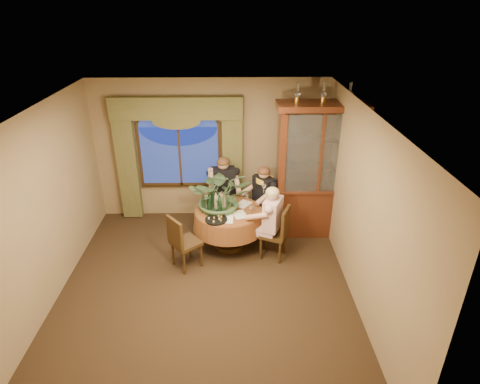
{
  "coord_description": "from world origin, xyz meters",
  "views": [
    {
      "loc": [
        0.45,
        -4.92,
        4.13
      ],
      "look_at": [
        0.56,
        1.25,
        1.1
      ],
      "focal_mm": 30.0,
      "sensor_mm": 36.0,
      "label": 1
    }
  ],
  "objects_px": {
    "china_cabinet": "(317,172)",
    "person_back": "(224,191)",
    "chair_front_left": "(186,241)",
    "person_pink": "(272,223)",
    "oil_lamp_left": "(297,93)",
    "olive_bowl": "(232,210)",
    "dining_table": "(229,228)",
    "wine_bottle_4": "(216,201)",
    "chair_back_right": "(261,208)",
    "person_scarf": "(264,200)",
    "wine_bottle_1": "(204,204)",
    "stoneware_vase": "(222,200)",
    "wine_bottle_2": "(220,204)",
    "wine_bottle_0": "(206,200)",
    "oil_lamp_right": "(350,92)",
    "oil_lamp_center": "(324,93)",
    "wine_bottle_3": "(213,197)",
    "chair_back": "(222,203)",
    "wine_bottle_5": "(209,202)",
    "chair_right": "(274,232)",
    "centerpiece_plant": "(221,173)"
  },
  "relations": [
    {
      "from": "dining_table",
      "to": "oil_lamp_left",
      "type": "relative_size",
      "value": 3.75
    },
    {
      "from": "person_scarf",
      "to": "wine_bottle_0",
      "type": "distance_m",
      "value": 1.17
    },
    {
      "from": "chair_back",
      "to": "wine_bottle_5",
      "type": "distance_m",
      "value": 0.95
    },
    {
      "from": "person_scarf",
      "to": "chair_right",
      "type": "bearing_deg",
      "value": 149.47
    },
    {
      "from": "chair_front_left",
      "to": "person_pink",
      "type": "xyz_separation_m",
      "value": [
        1.45,
        0.24,
        0.19
      ]
    },
    {
      "from": "china_cabinet",
      "to": "wine_bottle_1",
      "type": "height_order",
      "value": "china_cabinet"
    },
    {
      "from": "chair_front_left",
      "to": "person_scarf",
      "type": "relative_size",
      "value": 0.71
    },
    {
      "from": "chair_back_right",
      "to": "wine_bottle_2",
      "type": "distance_m",
      "value": 1.08
    },
    {
      "from": "chair_right",
      "to": "olive_bowl",
      "type": "relative_size",
      "value": 5.74
    },
    {
      "from": "wine_bottle_1",
      "to": "chair_front_left",
      "type": "bearing_deg",
      "value": -119.32
    },
    {
      "from": "chair_front_left",
      "to": "stoneware_vase",
      "type": "relative_size",
      "value": 3.56
    },
    {
      "from": "chair_right",
      "to": "wine_bottle_1",
      "type": "bearing_deg",
      "value": 101.33
    },
    {
      "from": "stoneware_vase",
      "to": "chair_back_right",
      "type": "bearing_deg",
      "value": 29.82
    },
    {
      "from": "oil_lamp_right",
      "to": "person_back",
      "type": "relative_size",
      "value": 0.24
    },
    {
      "from": "dining_table",
      "to": "chair_back_right",
      "type": "distance_m",
      "value": 0.83
    },
    {
      "from": "chair_back",
      "to": "wine_bottle_2",
      "type": "xyz_separation_m",
      "value": [
        -0.01,
        -0.88,
        0.44
      ]
    },
    {
      "from": "chair_back",
      "to": "centerpiece_plant",
      "type": "bearing_deg",
      "value": 81.22
    },
    {
      "from": "person_back",
      "to": "wine_bottle_4",
      "type": "xyz_separation_m",
      "value": [
        -0.11,
        -0.8,
        0.2
      ]
    },
    {
      "from": "oil_lamp_center",
      "to": "china_cabinet",
      "type": "bearing_deg",
      "value": 0.0
    },
    {
      "from": "person_scarf",
      "to": "stoneware_vase",
      "type": "xyz_separation_m",
      "value": [
        -0.77,
        -0.4,
        0.21
      ]
    },
    {
      "from": "person_back",
      "to": "olive_bowl",
      "type": "height_order",
      "value": "person_back"
    },
    {
      "from": "chair_back_right",
      "to": "wine_bottle_0",
      "type": "height_order",
      "value": "wine_bottle_0"
    },
    {
      "from": "oil_lamp_left",
      "to": "chair_back_right",
      "type": "distance_m",
      "value": 2.27
    },
    {
      "from": "dining_table",
      "to": "wine_bottle_3",
      "type": "distance_m",
      "value": 0.64
    },
    {
      "from": "chair_back_right",
      "to": "person_back",
      "type": "xyz_separation_m",
      "value": [
        -0.72,
        0.27,
        0.24
      ]
    },
    {
      "from": "chair_back_right",
      "to": "person_scarf",
      "type": "relative_size",
      "value": 0.71
    },
    {
      "from": "dining_table",
      "to": "oil_lamp_left",
      "type": "height_order",
      "value": "oil_lamp_left"
    },
    {
      "from": "chair_front_left",
      "to": "wine_bottle_4",
      "type": "xyz_separation_m",
      "value": [
        0.49,
        0.59,
        0.44
      ]
    },
    {
      "from": "dining_table",
      "to": "china_cabinet",
      "type": "bearing_deg",
      "value": 17.34
    },
    {
      "from": "wine_bottle_3",
      "to": "chair_right",
      "type": "bearing_deg",
      "value": -25.85
    },
    {
      "from": "china_cabinet",
      "to": "person_back",
      "type": "xyz_separation_m",
      "value": [
        -1.71,
        0.31,
        -0.54
      ]
    },
    {
      "from": "china_cabinet",
      "to": "person_scarf",
      "type": "relative_size",
      "value": 1.85
    },
    {
      "from": "wine_bottle_1",
      "to": "wine_bottle_2",
      "type": "distance_m",
      "value": 0.28
    },
    {
      "from": "olive_bowl",
      "to": "person_back",
      "type": "bearing_deg",
      "value": 100.73
    },
    {
      "from": "oil_lamp_center",
      "to": "chair_back_right",
      "type": "distance_m",
      "value": 2.41
    },
    {
      "from": "stoneware_vase",
      "to": "wine_bottle_1",
      "type": "distance_m",
      "value": 0.38
    },
    {
      "from": "person_back",
      "to": "wine_bottle_2",
      "type": "height_order",
      "value": "person_back"
    },
    {
      "from": "chair_right",
      "to": "wine_bottle_2",
      "type": "height_order",
      "value": "wine_bottle_2"
    },
    {
      "from": "chair_right",
      "to": "chair_back_right",
      "type": "distance_m",
      "value": 0.87
    },
    {
      "from": "oil_lamp_center",
      "to": "olive_bowl",
      "type": "bearing_deg",
      "value": -159.77
    },
    {
      "from": "dining_table",
      "to": "china_cabinet",
      "type": "xyz_separation_m",
      "value": [
        1.6,
        0.5,
        0.88
      ]
    },
    {
      "from": "oil_lamp_left",
      "to": "chair_back",
      "type": "xyz_separation_m",
      "value": [
        -1.3,
        0.3,
        -2.2
      ]
    },
    {
      "from": "chair_front_left",
      "to": "wine_bottle_3",
      "type": "distance_m",
      "value": 0.97
    },
    {
      "from": "oil_lamp_center",
      "to": "person_scarf",
      "type": "bearing_deg",
      "value": 178.91
    },
    {
      "from": "oil_lamp_center",
      "to": "wine_bottle_0",
      "type": "bearing_deg",
      "value": -167.51
    },
    {
      "from": "china_cabinet",
      "to": "chair_front_left",
      "type": "bearing_deg",
      "value": -155.04
    },
    {
      "from": "oil_lamp_left",
      "to": "olive_bowl",
      "type": "distance_m",
      "value": 2.27
    },
    {
      "from": "oil_lamp_center",
      "to": "dining_table",
      "type": "bearing_deg",
      "value": -162.66
    },
    {
      "from": "oil_lamp_right",
      "to": "wine_bottle_2",
      "type": "height_order",
      "value": "oil_lamp_right"
    },
    {
      "from": "dining_table",
      "to": "centerpiece_plant",
      "type": "distance_m",
      "value": 1.05
    }
  ]
}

